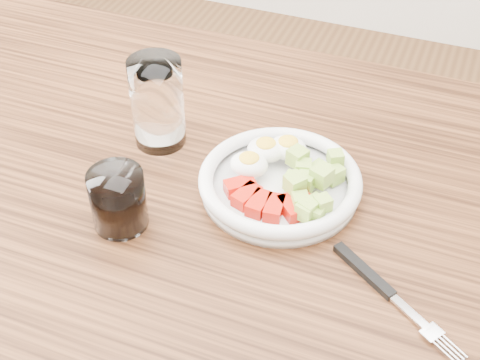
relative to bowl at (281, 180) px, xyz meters
name	(u,v)px	position (x,y,z in m)	size (l,w,h in m)	color
dining_table	(244,248)	(-0.04, -0.04, -0.12)	(1.50, 0.90, 0.77)	brown
bowl	(281,180)	(0.00, 0.00, 0.00)	(0.24, 0.24, 0.06)	white
fork	(380,285)	(0.18, -0.13, -0.02)	(0.19, 0.14, 0.01)	black
water_glass	(157,103)	(-0.22, 0.05, 0.05)	(0.08, 0.08, 0.15)	white
coffee_glass	(118,200)	(-0.19, -0.14, 0.02)	(0.08, 0.08, 0.09)	white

